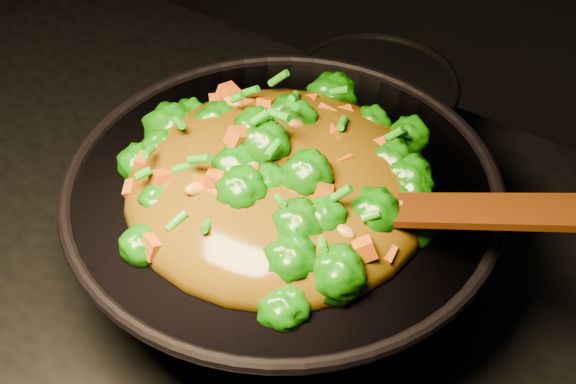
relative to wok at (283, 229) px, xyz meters
The scene contains 4 objects.
wok is the anchor object (origin of this frame).
stir_fry 0.11m from the wok, 81.75° to the right, with size 0.30×0.30×0.11m, color #125A06, non-canonical shape.
spatula 0.19m from the wok, ahead, with size 0.28×0.04×0.01m, color #3B1409.
back_pot 0.22m from the wok, 93.72° to the left, with size 0.19×0.19×0.11m, color black.
Camera 1 is at (0.37, -0.45, 1.63)m, focal length 55.00 mm.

